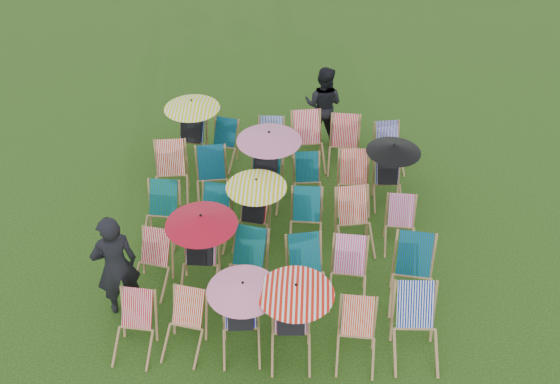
# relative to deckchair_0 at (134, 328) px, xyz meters

# --- Properties ---
(ground) EXTENTS (100.00, 100.00, 0.00)m
(ground) POSITION_rel_deckchair_0_xyz_m (1.92, 2.33, -0.42)
(ground) COLOR black
(ground) RESTS_ON ground
(deckchair_0) EXTENTS (0.62, 0.82, 0.84)m
(deckchair_0) POSITION_rel_deckchair_0_xyz_m (0.00, 0.00, 0.00)
(deckchair_0) COLOR #9A7448
(deckchair_0) RESTS_ON ground
(deckchair_1) EXTENTS (0.68, 0.85, 0.83)m
(deckchair_1) POSITION_rel_deckchair_0_xyz_m (0.70, 0.08, -0.00)
(deckchair_1) COLOR #9A7448
(deckchair_1) RESTS_ON ground
(deckchair_2) EXTENTS (1.01, 1.08, 1.20)m
(deckchair_2) POSITION_rel_deckchair_0_xyz_m (1.52, 0.13, 0.21)
(deckchair_2) COLOR #9A7448
(deckchair_2) RESTS_ON ground
(deckchair_3) EXTENTS (1.06, 1.11, 1.25)m
(deckchair_3) POSITION_rel_deckchair_0_xyz_m (2.23, 0.07, 0.24)
(deckchair_3) COLOR #9A7448
(deckchair_3) RESTS_ON ground
(deckchair_4) EXTENTS (0.61, 0.81, 0.85)m
(deckchair_4) POSITION_rel_deckchair_0_xyz_m (3.13, 0.02, 0.00)
(deckchair_4) COLOR #9A7448
(deckchair_4) RESTS_ON ground
(deckchair_5) EXTENTS (0.69, 0.94, 0.99)m
(deckchair_5) POSITION_rel_deckchair_0_xyz_m (3.96, 0.14, 0.08)
(deckchair_5) COLOR #9A7448
(deckchair_5) RESTS_ON ground
(deckchair_6) EXTENTS (0.69, 0.87, 0.85)m
(deckchair_6) POSITION_rel_deckchair_0_xyz_m (-0.02, 1.27, 0.00)
(deckchair_6) COLOR #9A7448
(deckchair_6) RESTS_ON ground
(deckchair_7) EXTENTS (1.11, 1.14, 1.31)m
(deckchair_7) POSITION_rel_deckchair_0_xyz_m (0.75, 1.35, 0.27)
(deckchair_7) COLOR #9A7448
(deckchair_7) RESTS_ON ground
(deckchair_8) EXTENTS (0.76, 0.95, 0.93)m
(deckchair_8) POSITION_rel_deckchair_0_xyz_m (1.46, 1.27, 0.04)
(deckchair_8) COLOR #9A7448
(deckchair_8) RESTS_ON ground
(deckchair_9) EXTENTS (0.77, 0.96, 0.93)m
(deckchair_9) POSITION_rel_deckchair_0_xyz_m (2.42, 1.17, 0.04)
(deckchair_9) COLOR #9A7448
(deckchair_9) RESTS_ON ground
(deckchair_10) EXTENTS (0.65, 0.87, 0.90)m
(deckchair_10) POSITION_rel_deckchair_0_xyz_m (3.06, 1.20, 0.03)
(deckchair_10) COLOR #9A7448
(deckchair_10) RESTS_ON ground
(deckchair_11) EXTENTS (0.76, 0.99, 1.00)m
(deckchair_11) POSITION_rel_deckchair_0_xyz_m (4.03, 1.17, 0.08)
(deckchair_11) COLOR #9A7448
(deckchair_11) RESTS_ON ground
(deckchair_12) EXTENTS (0.64, 0.87, 0.92)m
(deckchair_12) POSITION_rel_deckchair_0_xyz_m (-0.11, 2.42, 0.04)
(deckchair_12) COLOR #9A7448
(deckchair_12) RESTS_ON ground
(deckchair_13) EXTENTS (0.70, 0.89, 0.89)m
(deckchair_13) POSITION_rel_deckchair_0_xyz_m (0.79, 2.42, 0.02)
(deckchair_13) COLOR #9A7448
(deckchair_13) RESTS_ON ground
(deckchair_14) EXTENTS (1.02, 1.08, 1.21)m
(deckchair_14) POSITION_rel_deckchair_0_xyz_m (1.48, 2.44, 0.22)
(deckchair_14) COLOR #9A7448
(deckchair_14) RESTS_ON ground
(deckchair_15) EXTENTS (0.59, 0.82, 0.88)m
(deckchair_15) POSITION_rel_deckchair_0_xyz_m (2.37, 2.42, 0.02)
(deckchair_15) COLOR #9A7448
(deckchair_15) RESTS_ON ground
(deckchair_16) EXTENTS (0.77, 0.96, 0.94)m
(deckchair_16) POSITION_rel_deckchair_0_xyz_m (3.21, 2.38, 0.05)
(deckchair_16) COLOR #9A7448
(deckchair_16) RESTS_ON ground
(deckchair_17) EXTENTS (0.57, 0.78, 0.82)m
(deckchair_17) POSITION_rel_deckchair_0_xyz_m (3.98, 2.41, -0.01)
(deckchair_17) COLOR #9A7448
(deckchair_17) RESTS_ON ground
(deckchair_18) EXTENTS (0.76, 0.97, 0.97)m
(deckchair_18) POSITION_rel_deckchair_0_xyz_m (-0.15, 3.56, 0.06)
(deckchair_18) COLOR #9A7448
(deckchair_18) RESTS_ON ground
(deckchair_19) EXTENTS (0.75, 0.94, 0.93)m
(deckchair_19) POSITION_rel_deckchair_0_xyz_m (0.62, 3.49, 0.04)
(deckchair_19) COLOR #9A7448
(deckchair_19) RESTS_ON ground
(deckchair_20) EXTENTS (1.17, 1.23, 1.39)m
(deckchair_20) POSITION_rel_deckchair_0_xyz_m (1.61, 3.58, 0.31)
(deckchair_20) COLOR #9A7448
(deckchair_20) RESTS_ON ground
(deckchair_21) EXTENTS (0.63, 0.81, 0.82)m
(deckchair_21) POSITION_rel_deckchair_0_xyz_m (2.39, 3.58, -0.01)
(deckchair_21) COLOR #9A7448
(deckchair_21) RESTS_ON ground
(deckchair_22) EXTENTS (0.64, 0.88, 0.94)m
(deckchair_22) POSITION_rel_deckchair_0_xyz_m (3.23, 3.49, 0.05)
(deckchair_22) COLOR #9A7448
(deckchair_22) RESTS_ON ground
(deckchair_23) EXTENTS (0.98, 1.03, 1.17)m
(deckchair_23) POSITION_rel_deckchair_0_xyz_m (3.87, 3.65, 0.19)
(deckchair_23) COLOR #9A7448
(deckchair_23) RESTS_ON ground
(deckchair_24) EXTENTS (1.09, 1.15, 1.29)m
(deckchair_24) POSITION_rel_deckchair_0_xyz_m (0.03, 4.78, 0.26)
(deckchair_24) COLOR #9A7448
(deckchair_24) RESTS_ON ground
(deckchair_25) EXTENTS (0.69, 0.86, 0.83)m
(deckchair_25) POSITION_rel_deckchair_0_xyz_m (0.66, 4.67, -0.01)
(deckchair_25) COLOR #9A7448
(deckchair_25) RESTS_ON ground
(deckchair_26) EXTENTS (0.58, 0.80, 0.86)m
(deckchair_26) POSITION_rel_deckchair_0_xyz_m (1.62, 4.72, 0.01)
(deckchair_26) COLOR #9A7448
(deckchair_26) RESTS_ON ground
(deckchair_27) EXTENTS (0.79, 1.00, 0.98)m
(deckchair_27) POSITION_rel_deckchair_0_xyz_m (2.37, 4.75, 0.07)
(deckchair_27) COLOR #9A7448
(deckchair_27) RESTS_ON ground
(deckchair_28) EXTENTS (0.68, 0.92, 0.96)m
(deckchair_28) POSITION_rel_deckchair_0_xyz_m (3.08, 4.69, 0.06)
(deckchair_28) COLOR #9A7448
(deckchair_28) RESTS_ON ground
(deckchair_29) EXTENTS (0.68, 0.85, 0.84)m
(deckchair_29) POSITION_rel_deckchair_0_xyz_m (3.98, 4.71, -0.00)
(deckchair_29) COLOR #9A7448
(deckchair_29) RESTS_ON ground
(person_left) EXTENTS (0.78, 0.69, 1.79)m
(person_left) POSITION_rel_deckchair_0_xyz_m (-0.38, 0.75, 0.48)
(person_left) COLOR black
(person_left) RESTS_ON ground
(person_rear) EXTENTS (0.97, 0.85, 1.68)m
(person_rear) POSITION_rel_deckchair_0_xyz_m (2.65, 5.62, 0.42)
(person_rear) COLOR black
(person_rear) RESTS_ON ground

